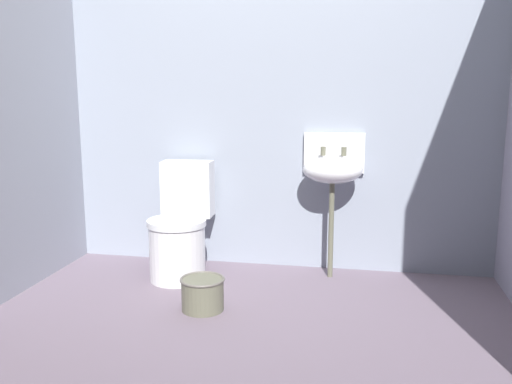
% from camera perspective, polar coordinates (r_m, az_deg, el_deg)
% --- Properties ---
extents(ground_plane, '(3.45, 2.57, 0.08)m').
position_cam_1_polar(ground_plane, '(3.13, -0.96, -14.37)').
color(ground_plane, slate).
extents(wall_back, '(3.45, 0.10, 2.46)m').
position_cam_1_polar(wall_back, '(3.95, 2.38, 9.85)').
color(wall_back, '#909AAA').
rests_on(wall_back, ground).
extents(toilet_near_wall, '(0.42, 0.61, 0.78)m').
position_cam_1_polar(toilet_near_wall, '(3.83, -7.87, -4.00)').
color(toilet_near_wall, silver).
rests_on(toilet_near_wall, ground).
extents(sink, '(0.42, 0.35, 0.99)m').
position_cam_1_polar(sink, '(3.74, 8.01, 2.41)').
color(sink, '#666551').
rests_on(sink, ground).
extents(bucket, '(0.27, 0.27, 0.20)m').
position_cam_1_polar(bucket, '(3.29, -5.58, -10.44)').
color(bucket, '#666551').
rests_on(bucket, ground).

